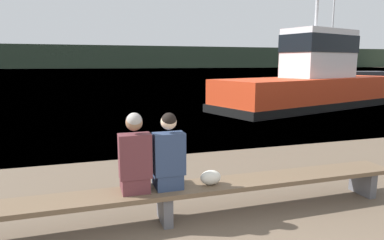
{
  "coord_description": "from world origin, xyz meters",
  "views": [
    {
      "loc": [
        -1.12,
        -1.72,
        2.05
      ],
      "look_at": [
        1.11,
        5.37,
        0.8
      ],
      "focal_mm": 32.0,
      "sensor_mm": 36.0,
      "label": 1
    }
  ],
  "objects_px": {
    "bench_main": "(164,195)",
    "shopping_bag": "(211,177)",
    "tugboat_red": "(312,83)",
    "person_left": "(135,159)",
    "person_right": "(168,157)",
    "moored_sailboat": "(334,80)"
  },
  "relations": [
    {
      "from": "bench_main",
      "to": "tugboat_red",
      "type": "distance_m",
      "value": 13.14
    },
    {
      "from": "person_left",
      "to": "shopping_bag",
      "type": "distance_m",
      "value": 1.04
    },
    {
      "from": "tugboat_red",
      "to": "moored_sailboat",
      "type": "distance_m",
      "value": 13.19
    },
    {
      "from": "person_left",
      "to": "person_right",
      "type": "height_order",
      "value": "person_left"
    },
    {
      "from": "bench_main",
      "to": "person_right",
      "type": "distance_m",
      "value": 0.5
    },
    {
      "from": "bench_main",
      "to": "shopping_bag",
      "type": "distance_m",
      "value": 0.65
    },
    {
      "from": "person_left",
      "to": "tugboat_red",
      "type": "xyz_separation_m",
      "value": [
        9.54,
        9.37,
        0.24
      ]
    },
    {
      "from": "moored_sailboat",
      "to": "shopping_bag",
      "type": "bearing_deg",
      "value": 153.09
    },
    {
      "from": "bench_main",
      "to": "shopping_bag",
      "type": "bearing_deg",
      "value": -2.51
    },
    {
      "from": "bench_main",
      "to": "person_right",
      "type": "height_order",
      "value": "person_right"
    },
    {
      "from": "person_right",
      "to": "shopping_bag",
      "type": "relative_size",
      "value": 3.51
    },
    {
      "from": "bench_main",
      "to": "person_left",
      "type": "bearing_deg",
      "value": 178.34
    },
    {
      "from": "person_left",
      "to": "bench_main",
      "type": "bearing_deg",
      "value": -1.66
    },
    {
      "from": "bench_main",
      "to": "person_left",
      "type": "relative_size",
      "value": 6.89
    },
    {
      "from": "person_left",
      "to": "tugboat_red",
      "type": "distance_m",
      "value": 13.37
    },
    {
      "from": "moored_sailboat",
      "to": "person_left",
      "type": "bearing_deg",
      "value": 151.47
    },
    {
      "from": "tugboat_red",
      "to": "person_left",
      "type": "bearing_deg",
      "value": 117.78
    },
    {
      "from": "shopping_bag",
      "to": "person_left",
      "type": "bearing_deg",
      "value": 177.8
    },
    {
      "from": "person_right",
      "to": "moored_sailboat",
      "type": "bearing_deg",
      "value": 45.92
    },
    {
      "from": "bench_main",
      "to": "shopping_bag",
      "type": "height_order",
      "value": "shopping_bag"
    },
    {
      "from": "shopping_bag",
      "to": "tugboat_red",
      "type": "xyz_separation_m",
      "value": [
        8.55,
        9.41,
        0.57
      ]
    },
    {
      "from": "bench_main",
      "to": "person_left",
      "type": "distance_m",
      "value": 0.63
    }
  ]
}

